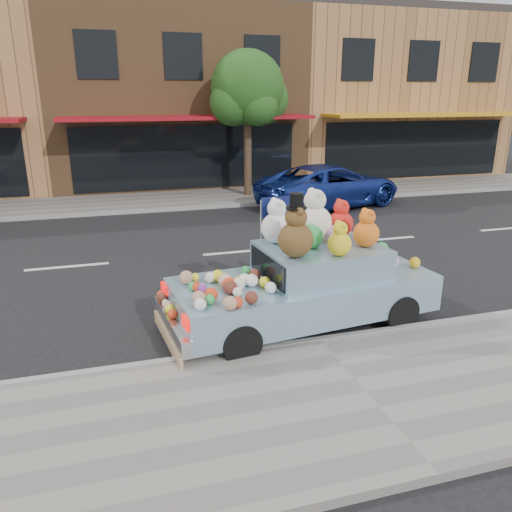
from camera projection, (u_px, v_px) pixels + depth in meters
name	position (u px, v px, depth m)	size (l,w,h in m)	color
ground	(239.00, 252.00, 12.29)	(120.00, 120.00, 0.00)	black
near_sidewalk	(366.00, 396.00, 6.34)	(60.00, 3.00, 0.12)	gray
far_sidewalk	(195.00, 199.00, 18.20)	(60.00, 3.00, 0.12)	gray
near_kerb	(319.00, 342.00, 7.70)	(60.00, 0.12, 0.13)	gray
far_kerb	(203.00, 207.00, 16.83)	(60.00, 0.12, 0.13)	gray
storefront_mid	(171.00, 95.00, 22.09)	(10.00, 9.80, 7.30)	brown
storefront_right	(374.00, 95.00, 24.74)	(10.00, 9.80, 7.30)	#A97447
street_tree	(248.00, 94.00, 17.66)	(3.00, 2.70, 5.22)	#38281C
car_blue	(330.00, 186.00, 17.05)	(2.39, 5.19, 1.44)	navy
art_car	(305.00, 279.00, 8.22)	(4.64, 2.21, 2.33)	black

